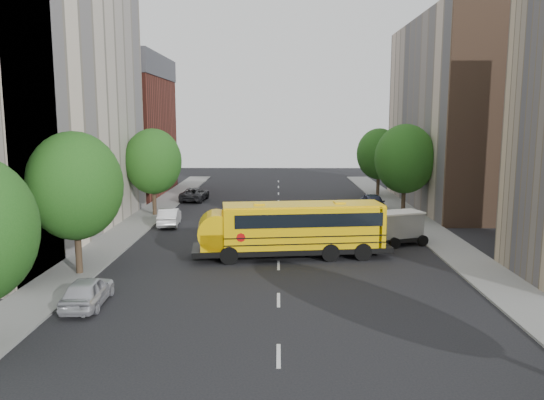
{
  "coord_description": "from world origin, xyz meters",
  "views": [
    {
      "loc": [
        -0.02,
        -32.19,
        8.56
      ],
      "look_at": [
        -0.43,
        2.0,
        3.28
      ],
      "focal_mm": 35.0,
      "sensor_mm": 36.0,
      "label": 1
    }
  ],
  "objects_px": {
    "street_tree_2": "(153,161)",
    "parked_car_4": "(373,203)",
    "street_tree_4": "(405,159)",
    "street_tree_5": "(379,154)",
    "street_tree_1": "(75,186)",
    "parked_car_1": "(169,217)",
    "safari_truck": "(385,228)",
    "school_bus": "(290,227)",
    "parked_car_0": "(87,291)",
    "parked_car_2": "(195,194)"
  },
  "relations": [
    {
      "from": "street_tree_1",
      "to": "parked_car_4",
      "type": "xyz_separation_m",
      "value": [
        19.8,
        20.43,
        -4.15
      ]
    },
    {
      "from": "street_tree_2",
      "to": "street_tree_4",
      "type": "height_order",
      "value": "street_tree_4"
    },
    {
      "from": "street_tree_1",
      "to": "parked_car_4",
      "type": "relative_size",
      "value": 1.68
    },
    {
      "from": "street_tree_4",
      "to": "parked_car_1",
      "type": "xyz_separation_m",
      "value": [
        -19.8,
        -4.32,
        -4.37
      ]
    },
    {
      "from": "school_bus",
      "to": "street_tree_1",
      "type": "bearing_deg",
      "value": -168.42
    },
    {
      "from": "street_tree_5",
      "to": "parked_car_1",
      "type": "distance_m",
      "value": 25.97
    },
    {
      "from": "street_tree_4",
      "to": "parked_car_1",
      "type": "bearing_deg",
      "value": -167.7
    },
    {
      "from": "safari_truck",
      "to": "parked_car_0",
      "type": "bearing_deg",
      "value": -163.63
    },
    {
      "from": "street_tree_5",
      "to": "safari_truck",
      "type": "bearing_deg",
      "value": -99.32
    },
    {
      "from": "street_tree_4",
      "to": "parked_car_4",
      "type": "height_order",
      "value": "street_tree_4"
    },
    {
      "from": "street_tree_2",
      "to": "school_bus",
      "type": "bearing_deg",
      "value": -50.35
    },
    {
      "from": "street_tree_1",
      "to": "parked_car_4",
      "type": "distance_m",
      "value": 28.75
    },
    {
      "from": "parked_car_1",
      "to": "safari_truck",
      "type": "bearing_deg",
      "value": 152.46
    },
    {
      "from": "parked_car_0",
      "to": "street_tree_1",
      "type": "bearing_deg",
      "value": -68.25
    },
    {
      "from": "street_tree_1",
      "to": "street_tree_2",
      "type": "relative_size",
      "value": 1.03
    },
    {
      "from": "street_tree_4",
      "to": "street_tree_5",
      "type": "height_order",
      "value": "street_tree_4"
    },
    {
      "from": "street_tree_4",
      "to": "parked_car_1",
      "type": "distance_m",
      "value": 20.73
    },
    {
      "from": "street_tree_5",
      "to": "parked_car_0",
      "type": "relative_size",
      "value": 1.83
    },
    {
      "from": "parked_car_4",
      "to": "safari_truck",
      "type": "bearing_deg",
      "value": -98.56
    },
    {
      "from": "street_tree_1",
      "to": "parked_car_0",
      "type": "relative_size",
      "value": 1.93
    },
    {
      "from": "street_tree_4",
      "to": "parked_car_4",
      "type": "xyz_separation_m",
      "value": [
        -2.2,
        2.43,
        -4.27
      ]
    },
    {
      "from": "street_tree_2",
      "to": "parked_car_2",
      "type": "relative_size",
      "value": 1.52
    },
    {
      "from": "street_tree_4",
      "to": "safari_truck",
      "type": "height_order",
      "value": "street_tree_4"
    },
    {
      "from": "street_tree_2",
      "to": "street_tree_5",
      "type": "bearing_deg",
      "value": 28.61
    },
    {
      "from": "street_tree_2",
      "to": "parked_car_1",
      "type": "distance_m",
      "value": 6.36
    },
    {
      "from": "parked_car_0",
      "to": "parked_car_2",
      "type": "relative_size",
      "value": 0.81
    },
    {
      "from": "parked_car_2",
      "to": "parked_car_4",
      "type": "xyz_separation_m",
      "value": [
        17.6,
        -6.22,
        0.1
      ]
    },
    {
      "from": "safari_truck",
      "to": "school_bus",
      "type": "bearing_deg",
      "value": -174.64
    },
    {
      "from": "school_bus",
      "to": "parked_car_1",
      "type": "distance_m",
      "value": 13.69
    },
    {
      "from": "street_tree_5",
      "to": "street_tree_1",
      "type": "bearing_deg",
      "value": -126.25
    },
    {
      "from": "parked_car_1",
      "to": "parked_car_4",
      "type": "distance_m",
      "value": 18.85
    },
    {
      "from": "safari_truck",
      "to": "parked_car_4",
      "type": "height_order",
      "value": "safari_truck"
    },
    {
      "from": "street_tree_4",
      "to": "parked_car_2",
      "type": "xyz_separation_m",
      "value": [
        -19.8,
        8.65,
        -4.37
      ]
    },
    {
      "from": "school_bus",
      "to": "parked_car_1",
      "type": "bearing_deg",
      "value": 127.26
    },
    {
      "from": "street_tree_4",
      "to": "street_tree_5",
      "type": "xyz_separation_m",
      "value": [
        -0.0,
        12.0,
        -0.37
      ]
    },
    {
      "from": "school_bus",
      "to": "parked_car_0",
      "type": "relative_size",
      "value": 3.05
    },
    {
      "from": "street_tree_2",
      "to": "street_tree_5",
      "type": "relative_size",
      "value": 1.03
    },
    {
      "from": "parked_car_0",
      "to": "parked_car_1",
      "type": "height_order",
      "value": "parked_car_1"
    },
    {
      "from": "street_tree_4",
      "to": "parked_car_2",
      "type": "height_order",
      "value": "street_tree_4"
    },
    {
      "from": "street_tree_2",
      "to": "parked_car_4",
      "type": "xyz_separation_m",
      "value": [
        19.8,
        2.43,
        -4.03
      ]
    },
    {
      "from": "street_tree_5",
      "to": "school_bus",
      "type": "bearing_deg",
      "value": -111.55
    },
    {
      "from": "safari_truck",
      "to": "street_tree_1",
      "type": "bearing_deg",
      "value": -179.12
    },
    {
      "from": "street_tree_5",
      "to": "safari_truck",
      "type": "relative_size",
      "value": 1.33
    },
    {
      "from": "school_bus",
      "to": "parked_car_4",
      "type": "distance_m",
      "value": 18.45
    },
    {
      "from": "parked_car_0",
      "to": "parked_car_2",
      "type": "xyz_separation_m",
      "value": [
        0.0,
        31.51,
        0.01
      ]
    },
    {
      "from": "safari_truck",
      "to": "parked_car_2",
      "type": "bearing_deg",
      "value": 109.05
    },
    {
      "from": "street_tree_2",
      "to": "street_tree_4",
      "type": "xyz_separation_m",
      "value": [
        22.0,
        0.0,
        0.25
      ]
    },
    {
      "from": "parked_car_2",
      "to": "parked_car_1",
      "type": "bearing_deg",
      "value": 94.51
    },
    {
      "from": "street_tree_2",
      "to": "street_tree_5",
      "type": "xyz_separation_m",
      "value": [
        22.0,
        12.0,
        -0.12
      ]
    },
    {
      "from": "school_bus",
      "to": "safari_truck",
      "type": "height_order",
      "value": "school_bus"
    }
  ]
}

